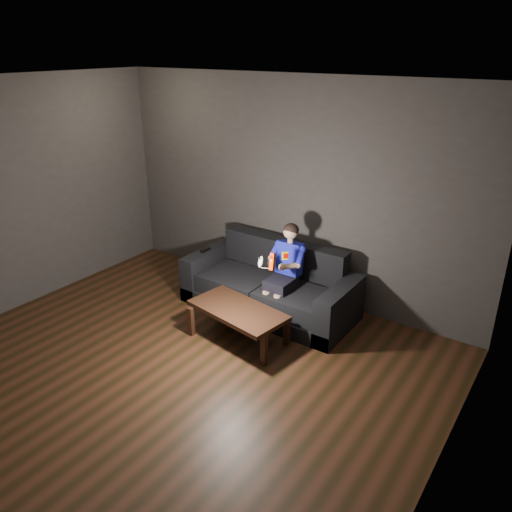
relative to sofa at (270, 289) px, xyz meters
The scene contains 10 objects.
floor 1.96m from the sofa, 92.69° to the right, with size 5.00×5.00×0.00m, color black.
back_wall 1.23m from the sofa, 99.20° to the left, with size 5.00×0.04×2.70m, color #342F2D.
right_wall 3.28m from the sofa, 38.81° to the right, with size 0.04×5.00×2.70m, color #342F2D.
ceiling 3.12m from the sofa, 92.69° to the right, with size 5.00×5.00×0.02m, color silver.
sofa is the anchor object (origin of this frame).
child 0.48m from the sofa, 13.52° to the right, with size 0.42×0.52×1.04m.
wii_remote_red 0.83m from the sofa, 55.43° to the right, with size 0.05×0.07×0.19m.
nunchuk_white 0.75m from the sofa, 69.95° to the right, with size 0.07×0.09×0.14m.
wii_remote_black 0.99m from the sofa, behind, with size 0.04×0.16×0.03m.
coffee_table 0.79m from the sofa, 82.92° to the right, with size 1.14×0.69×0.39m.
Camera 1 is at (3.01, -2.58, 3.01)m, focal length 35.00 mm.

